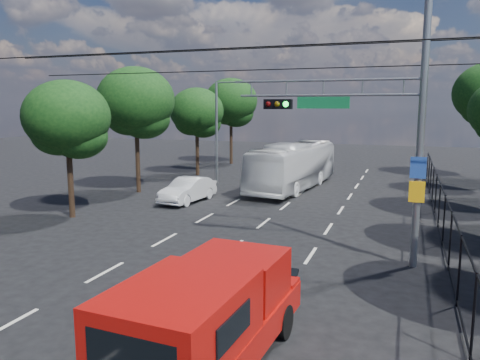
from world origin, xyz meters
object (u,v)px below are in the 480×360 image
at_px(navy_hatchback, 237,279).
at_px(white_van, 188,190).
at_px(signal_mast, 383,110).
at_px(white_bus, 294,166).
at_px(red_pickup, 209,315).

distance_m(navy_hatchback, white_van, 14.45).
xyz_separation_m(signal_mast, navy_hatchback, (-3.28, -5.05, -4.46)).
relative_size(signal_mast, white_bus, 0.88).
relative_size(navy_hatchback, white_bus, 0.42).
xyz_separation_m(signal_mast, white_bus, (-6.15, 13.64, -3.73)).
xyz_separation_m(signal_mast, red_pickup, (-2.79, -8.08, -4.06)).
height_order(signal_mast, white_van, signal_mast).
height_order(red_pickup, white_van, red_pickup).
distance_m(navy_hatchback, white_bus, 18.92).
relative_size(signal_mast, red_pickup, 1.56).
xyz_separation_m(signal_mast, white_van, (-10.78, 7.30, -4.55)).
bearing_deg(white_van, red_pickup, -56.09).
distance_m(signal_mast, red_pickup, 9.46).
height_order(signal_mast, red_pickup, signal_mast).
relative_size(red_pickup, white_bus, 0.56).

